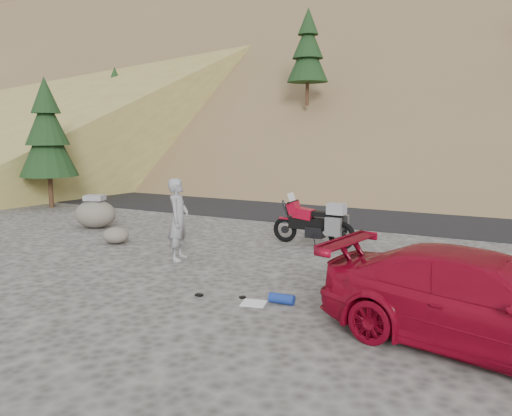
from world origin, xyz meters
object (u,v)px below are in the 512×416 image
(motorcycle, at_px, (317,224))
(boulder, at_px, (95,213))
(man, at_px, (179,260))
(red_car, at_px, (483,350))

(motorcycle, xyz_separation_m, boulder, (-6.98, -0.78, -0.14))
(man, bearing_deg, red_car, -123.32)
(red_car, distance_m, boulder, 11.95)
(motorcycle, distance_m, red_car, 6.50)
(boulder, bearing_deg, motorcycle, 6.40)
(motorcycle, bearing_deg, red_car, -46.58)
(man, xyz_separation_m, boulder, (-4.62, 2.02, 0.45))
(red_car, bearing_deg, man, 84.06)
(motorcycle, distance_m, boulder, 7.03)
(motorcycle, height_order, boulder, motorcycle)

